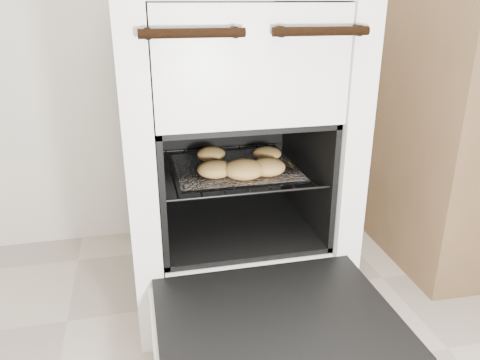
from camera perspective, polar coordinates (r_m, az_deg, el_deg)
The scene contains 5 objects.
stove at distance 1.41m, azimuth -1.33°, elevation 3.99°, with size 0.60×0.67×0.92m.
oven_door at distance 1.08m, azimuth 4.46°, elevation -16.81°, with size 0.54×0.42×0.04m.
oven_rack at distance 1.36m, azimuth -0.75°, elevation 1.52°, with size 0.44×0.42×0.01m.
foil_sheet at distance 1.34m, azimuth -0.57°, elevation 1.48°, with size 0.34×0.30×0.01m, color silver.
baked_rolls at distance 1.29m, azimuth 0.19°, elevation 1.97°, with size 0.31×0.29×0.05m.
Camera 1 is at (-0.43, -0.16, 0.87)m, focal length 35.00 mm.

